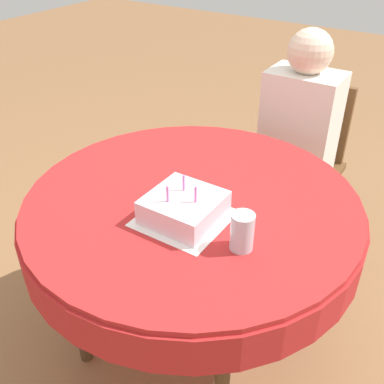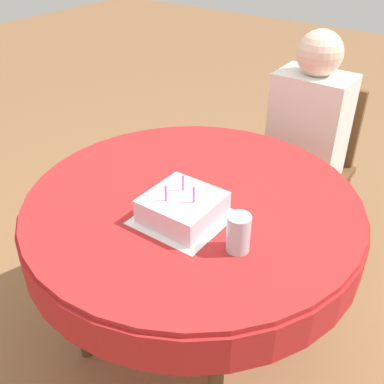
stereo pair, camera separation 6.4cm
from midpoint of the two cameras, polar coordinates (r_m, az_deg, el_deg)
ground_plane at (r=2.12m, az=-0.90°, el=-18.18°), size 12.00×12.00×0.00m
dining_table at (r=1.65m, az=-1.10°, el=-3.27°), size 1.21×1.21×0.77m
chair at (r=2.47m, az=12.72°, el=4.05°), size 0.43×0.43×0.88m
person at (r=2.29m, az=12.54°, el=8.11°), size 0.35×0.33×1.18m
napkin at (r=1.49m, az=-2.23°, el=-3.35°), size 0.28×0.28×0.00m
birthday_cake at (r=1.47m, az=-2.27°, el=-2.00°), size 0.23×0.23×0.14m
drinking_glass at (r=1.34m, az=5.04°, el=-5.06°), size 0.07×0.07×0.12m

